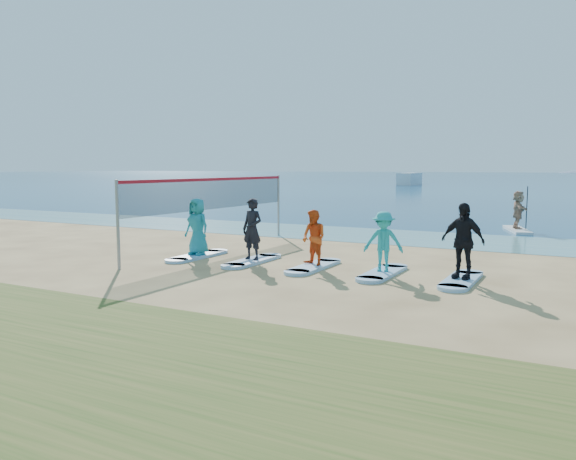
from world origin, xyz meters
The scene contains 17 objects.
ground centered at (0.00, 0.00, 0.00)m, with size 600.00×600.00×0.00m, color tan.
shallow_water centered at (0.00, 10.50, 0.01)m, with size 600.00×600.00×0.00m, color teal.
ocean centered at (0.00, 160.00, 0.01)m, with size 600.00×600.00×0.00m, color navy.
volleyball_net centered at (-5.36, 4.23, 1.90)m, with size 0.17×9.09×2.50m.
paddleboard centered at (3.34, 15.01, 0.06)m, with size 0.70×3.00×0.12m, color silver.
paddleboarder centered at (3.34, 15.01, 0.96)m, with size 1.56×0.50×1.68m, color tan.
boat_offshore_a centered at (-19.20, 76.67, 0.00)m, with size 2.28×7.95×1.91m, color silver.
surfboard_0 centered at (-4.77, 2.47, 0.04)m, with size 0.70×2.20×0.09m, color #91BBE1.
student_0 centered at (-4.77, 2.47, 0.98)m, with size 0.87×0.56×1.78m, color teal.
surfboard_1 centered at (-2.74, 2.47, 0.04)m, with size 0.70×2.20×0.09m, color #91BBE1.
student_1 centered at (-2.74, 2.47, 1.00)m, with size 0.67×0.44×1.83m, color black.
surfboard_2 centered at (-0.70, 2.47, 0.04)m, with size 0.70×2.20×0.09m, color #91BBE1.
student_2 centered at (-0.70, 2.47, 0.87)m, with size 0.76×0.59×1.56m, color #DA4B17.
surfboard_3 centered at (1.33, 2.47, 0.04)m, with size 0.70×2.20×0.09m, color #91BBE1.
student_3 centered at (1.33, 2.47, 0.89)m, with size 1.03×0.59×1.59m, color teal.
surfboard_4 centered at (3.36, 2.47, 0.04)m, with size 0.70×2.20×0.09m, color #91BBE1.
student_4 centered at (3.36, 2.47, 1.03)m, with size 1.10×0.46×1.88m, color black.
Camera 1 is at (6.02, -11.64, 2.84)m, focal length 35.00 mm.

